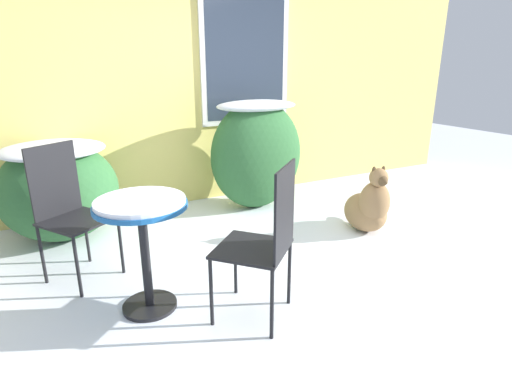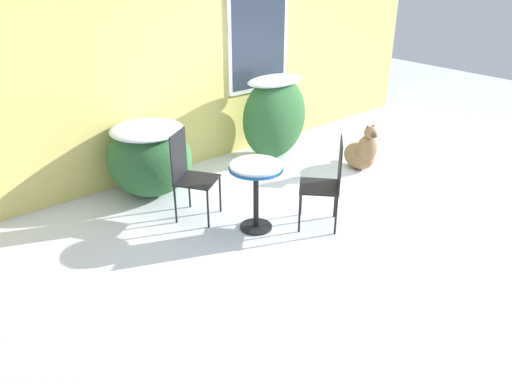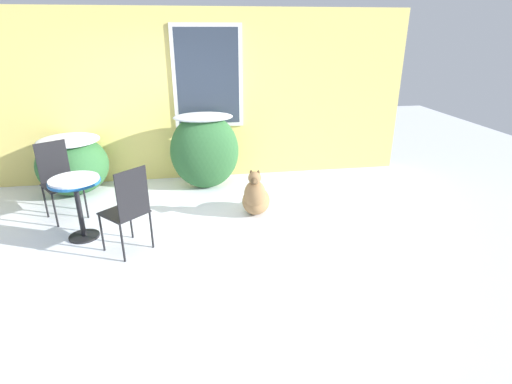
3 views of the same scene
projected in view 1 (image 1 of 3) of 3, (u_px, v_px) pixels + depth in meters
name	position (u px, v px, depth m)	size (l,w,h in m)	color
ground_plane	(293.00, 283.00, 3.01)	(16.00, 16.00, 0.00)	white
house_wall	(194.00, 83.00, 4.46)	(8.00, 0.10, 2.71)	#E5D16B
shrub_left	(59.00, 188.00, 3.67)	(1.05, 1.05, 0.91)	#2D6033
shrub_middle	(257.00, 152.00, 4.44)	(1.07, 0.66, 1.21)	#2D6033
patio_table	(142.00, 223.00, 2.53)	(0.58, 0.58, 0.78)	black
patio_chair_near_table	(69.00, 208.00, 2.96)	(0.59, 0.59, 1.02)	black
patio_chair_far_side	(265.00, 238.00, 2.45)	(0.61, 0.61, 1.02)	black
dog	(368.00, 208.00, 3.87)	(0.50, 0.70, 0.69)	#937047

